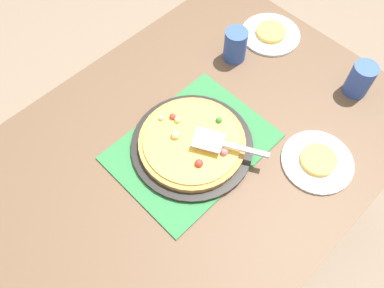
% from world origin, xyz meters
% --- Properties ---
extents(ground_plane, '(8.00, 8.00, 0.00)m').
position_xyz_m(ground_plane, '(0.00, 0.00, 0.00)').
color(ground_plane, '#84705B').
extents(dining_table, '(1.40, 1.00, 0.75)m').
position_xyz_m(dining_table, '(0.00, 0.00, 0.64)').
color(dining_table, brown).
rests_on(dining_table, ground_plane).
extents(placemat, '(0.48, 0.36, 0.01)m').
position_xyz_m(placemat, '(0.00, 0.00, 0.75)').
color(placemat, '#2D753D').
rests_on(placemat, dining_table).
extents(pizza_pan, '(0.38, 0.38, 0.01)m').
position_xyz_m(pizza_pan, '(0.00, 0.00, 0.76)').
color(pizza_pan, black).
rests_on(pizza_pan, placemat).
extents(pizza, '(0.33, 0.33, 0.05)m').
position_xyz_m(pizza, '(-0.00, -0.00, 0.78)').
color(pizza, '#B78442').
rests_on(pizza, pizza_pan).
extents(plate_near_left, '(0.22, 0.22, 0.01)m').
position_xyz_m(plate_near_left, '(-0.55, -0.14, 0.76)').
color(plate_near_left, white).
rests_on(plate_near_left, dining_table).
extents(plate_far_right, '(0.22, 0.22, 0.01)m').
position_xyz_m(plate_far_right, '(-0.23, 0.31, 0.76)').
color(plate_far_right, white).
rests_on(plate_far_right, dining_table).
extents(served_slice_left, '(0.11, 0.11, 0.02)m').
position_xyz_m(served_slice_left, '(-0.55, -0.14, 0.77)').
color(served_slice_left, '#EAB747').
rests_on(served_slice_left, plate_near_left).
extents(served_slice_right, '(0.11, 0.11, 0.02)m').
position_xyz_m(served_slice_right, '(-0.23, 0.31, 0.77)').
color(served_slice_right, '#EAB747').
rests_on(served_slice_right, plate_far_right).
extents(cup_near, '(0.08, 0.08, 0.12)m').
position_xyz_m(cup_near, '(-0.37, -0.16, 0.81)').
color(cup_near, '#3351AD').
rests_on(cup_near, dining_table).
extents(cup_far, '(0.08, 0.08, 0.12)m').
position_xyz_m(cup_far, '(-0.55, 0.23, 0.81)').
color(cup_far, '#3351AD').
rests_on(cup_far, dining_table).
extents(pizza_server, '(0.15, 0.22, 0.01)m').
position_xyz_m(pizza_server, '(-0.05, 0.09, 0.82)').
color(pizza_server, silver).
rests_on(pizza_server, pizza).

